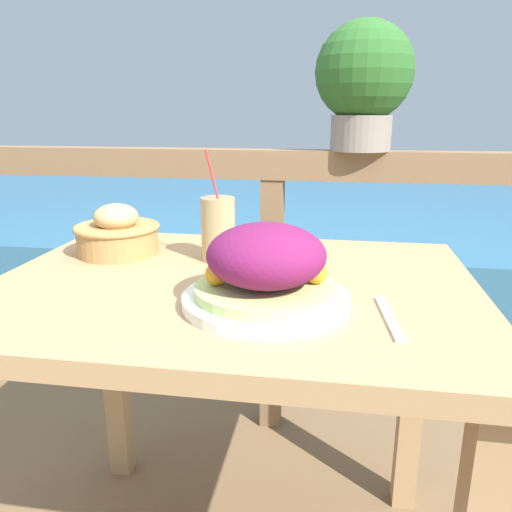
% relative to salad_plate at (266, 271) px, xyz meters
% --- Properties ---
extents(patio_table, '(0.97, 0.73, 0.76)m').
position_rel_salad_plate_xyz_m(patio_table, '(-0.08, 0.12, -0.18)').
color(patio_table, tan).
rests_on(patio_table, ground_plane).
extents(railing_fence, '(2.80, 0.08, 0.97)m').
position_rel_salad_plate_xyz_m(railing_fence, '(-0.08, 0.75, -0.08)').
color(railing_fence, brown).
rests_on(railing_fence, ground_plane).
extents(sea_backdrop, '(12.00, 4.00, 0.47)m').
position_rel_salad_plate_xyz_m(sea_backdrop, '(-0.08, 3.25, -0.59)').
color(sea_backdrop, teal).
rests_on(sea_backdrop, ground_plane).
extents(salad_plate, '(0.30, 0.30, 0.15)m').
position_rel_salad_plate_xyz_m(salad_plate, '(0.00, 0.00, 0.00)').
color(salad_plate, white).
rests_on(salad_plate, patio_table).
extents(drink_glass, '(0.08, 0.08, 0.25)m').
position_rel_salad_plate_xyz_m(drink_glass, '(-0.15, 0.26, 0.01)').
color(drink_glass, tan).
rests_on(drink_glass, patio_table).
extents(bread_basket, '(0.20, 0.20, 0.12)m').
position_rel_salad_plate_xyz_m(bread_basket, '(-0.40, 0.27, -0.01)').
color(bread_basket, '#AD7F47').
rests_on(bread_basket, patio_table).
extents(potted_plant, '(0.29, 0.29, 0.37)m').
position_rel_salad_plate_xyz_m(potted_plant, '(0.18, 0.75, 0.35)').
color(potted_plant, gray).
rests_on(potted_plant, railing_fence).
extents(knife, '(0.03, 0.18, 0.00)m').
position_rel_salad_plate_xyz_m(knife, '(0.21, -0.03, -0.06)').
color(knife, silver).
rests_on(knife, patio_table).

